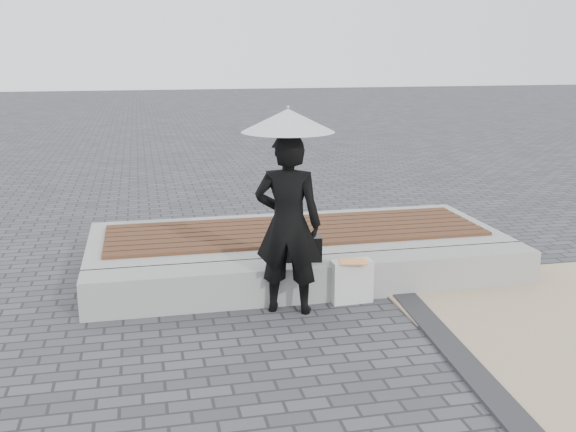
# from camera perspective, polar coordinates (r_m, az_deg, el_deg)

# --- Properties ---
(ground) EXTENTS (80.00, 80.00, 0.00)m
(ground) POSITION_cam_1_polar(r_m,az_deg,el_deg) (5.99, 6.81, -12.01)
(ground) COLOR #47474C
(ground) RESTS_ON ground
(edging_band) EXTENTS (0.61, 5.20, 0.04)m
(edging_band) POSITION_cam_1_polar(r_m,az_deg,el_deg) (5.85, 15.61, -12.91)
(edging_band) COLOR #2D2D2F
(edging_band) RESTS_ON ground
(seating_ledge) EXTENTS (5.00, 0.45, 0.40)m
(seating_ledge) POSITION_cam_1_polar(r_m,az_deg,el_deg) (7.32, 2.76, -5.28)
(seating_ledge) COLOR gray
(seating_ledge) RESTS_ON ground
(timber_platform) EXTENTS (5.00, 2.00, 0.40)m
(timber_platform) POSITION_cam_1_polar(r_m,az_deg,el_deg) (8.43, 0.63, -2.65)
(timber_platform) COLOR #AAA9A4
(timber_platform) RESTS_ON ground
(timber_decking) EXTENTS (4.60, 1.40, 0.04)m
(timber_decking) POSITION_cam_1_polar(r_m,az_deg,el_deg) (8.37, 0.63, -1.21)
(timber_decking) COLOR brown
(timber_decking) RESTS_ON timber_platform
(woman) EXTENTS (0.78, 0.64, 1.83)m
(woman) POSITION_cam_1_polar(r_m,az_deg,el_deg) (6.70, -0.00, -0.70)
(woman) COLOR black
(woman) RESTS_ON ground
(parasol) EXTENTS (0.90, 0.90, 1.16)m
(parasol) POSITION_cam_1_polar(r_m,az_deg,el_deg) (6.51, 0.00, 8.08)
(parasol) COLOR #B6B6BB
(parasol) RESTS_ON ground
(handbag) EXTENTS (0.40, 0.20, 0.27)m
(handbag) POSITION_cam_1_polar(r_m,az_deg,el_deg) (7.20, 1.36, -2.81)
(handbag) COLOR black
(handbag) RESTS_ON seating_ledge
(canvas_tote) EXTENTS (0.44, 0.20, 0.45)m
(canvas_tote) POSITION_cam_1_polar(r_m,az_deg,el_deg) (7.17, 5.38, -5.51)
(canvas_tote) COLOR silver
(canvas_tote) RESTS_ON ground
(magazine) EXTENTS (0.32, 0.26, 0.01)m
(magazine) POSITION_cam_1_polar(r_m,az_deg,el_deg) (7.05, 5.55, -3.87)
(magazine) COLOR #E54147
(magazine) RESTS_ON canvas_tote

